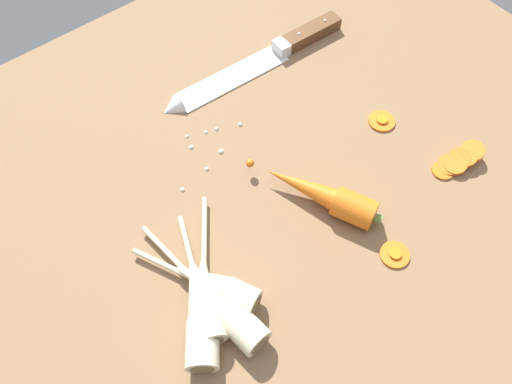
% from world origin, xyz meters
% --- Properties ---
extents(ground_plane, '(1.20, 0.90, 0.04)m').
position_xyz_m(ground_plane, '(0.00, 0.00, -0.02)').
color(ground_plane, brown).
extents(chefs_knife, '(0.35, 0.05, 0.04)m').
position_xyz_m(chefs_knife, '(0.16, 0.18, 0.01)').
color(chefs_knife, silver).
rests_on(chefs_knife, ground_plane).
extents(whole_carrot, '(0.10, 0.19, 0.04)m').
position_xyz_m(whole_carrot, '(0.07, -0.08, 0.02)').
color(whole_carrot, orange).
rests_on(whole_carrot, ground_plane).
extents(parsnip_front, '(0.10, 0.17, 0.04)m').
position_xyz_m(parsnip_front, '(-0.13, -0.10, 0.02)').
color(parsnip_front, beige).
rests_on(parsnip_front, ground_plane).
extents(parsnip_mid_left, '(0.05, 0.23, 0.04)m').
position_xyz_m(parsnip_mid_left, '(-0.14, -0.12, 0.02)').
color(parsnip_mid_left, beige).
rests_on(parsnip_mid_left, ground_plane).
extents(parsnip_mid_right, '(0.09, 0.18, 0.04)m').
position_xyz_m(parsnip_mid_right, '(-0.15, -0.10, 0.02)').
color(parsnip_mid_right, beige).
rests_on(parsnip_mid_right, ground_plane).
extents(parsnip_back, '(0.16, 0.20, 0.04)m').
position_xyz_m(parsnip_back, '(-0.15, -0.11, 0.02)').
color(parsnip_back, beige).
rests_on(parsnip_back, ground_plane).
extents(carrot_slice_stack, '(0.08, 0.04, 0.03)m').
position_xyz_m(carrot_slice_stack, '(0.26, -0.16, 0.01)').
color(carrot_slice_stack, orange).
rests_on(carrot_slice_stack, ground_plane).
extents(carrot_slice_stray_near, '(0.04, 0.04, 0.01)m').
position_xyz_m(carrot_slice_stray_near, '(0.24, -0.03, 0.00)').
color(carrot_slice_stray_near, orange).
rests_on(carrot_slice_stray_near, ground_plane).
extents(carrot_slice_stray_mid, '(0.04, 0.04, 0.01)m').
position_xyz_m(carrot_slice_stray_mid, '(0.09, -0.20, 0.00)').
color(carrot_slice_stray_mid, orange).
rests_on(carrot_slice_stray_mid, ground_plane).
extents(mince_crumbs, '(0.14, 0.08, 0.01)m').
position_xyz_m(mince_crumbs, '(-0.00, 0.09, 0.00)').
color(mince_crumbs, beige).
rests_on(mince_crumbs, ground_plane).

